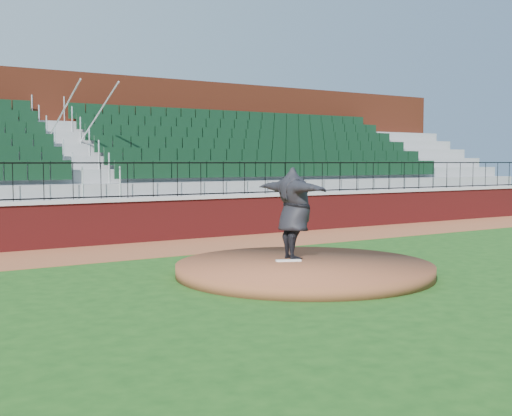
{
  "coord_description": "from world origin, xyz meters",
  "views": [
    {
      "loc": [
        -8.04,
        -10.8,
        2.33
      ],
      "look_at": [
        0.0,
        1.5,
        1.3
      ],
      "focal_mm": 46.37,
      "sensor_mm": 36.0,
      "label": 1
    }
  ],
  "objects": [
    {
      "name": "ground",
      "position": [
        0.0,
        0.0,
        0.0
      ],
      "size": [
        90.0,
        90.0,
        0.0
      ],
      "primitive_type": "plane",
      "color": "#1A4513",
      "rests_on": "ground"
    },
    {
      "name": "warning_track",
      "position": [
        0.0,
        5.4,
        0.01
      ],
      "size": [
        34.0,
        3.2,
        0.01
      ],
      "primitive_type": "cube",
      "color": "brown",
      "rests_on": "ground"
    },
    {
      "name": "field_wall",
      "position": [
        0.0,
        7.0,
        0.6
      ],
      "size": [
        34.0,
        0.35,
        1.2
      ],
      "primitive_type": "cube",
      "color": "maroon",
      "rests_on": "ground"
    },
    {
      "name": "wall_cap",
      "position": [
        0.0,
        7.0,
        1.25
      ],
      "size": [
        34.0,
        0.45,
        0.1
      ],
      "primitive_type": "cube",
      "color": "#B7B7B7",
      "rests_on": "field_wall"
    },
    {
      "name": "wall_railing",
      "position": [
        0.0,
        7.0,
        1.8
      ],
      "size": [
        34.0,
        0.05,
        1.0
      ],
      "primitive_type": null,
      "color": "black",
      "rests_on": "wall_cap"
    },
    {
      "name": "seating_stands",
      "position": [
        0.0,
        9.72,
        2.3
      ],
      "size": [
        34.0,
        5.1,
        4.6
      ],
      "primitive_type": null,
      "color": "gray",
      "rests_on": "ground"
    },
    {
      "name": "concourse_wall",
      "position": [
        0.0,
        12.52,
        2.75
      ],
      "size": [
        34.0,
        0.5,
        5.5
      ],
      "primitive_type": "cube",
      "color": "maroon",
      "rests_on": "ground"
    },
    {
      "name": "pitchers_mound",
      "position": [
        0.16,
        -0.07,
        0.12
      ],
      "size": [
        5.28,
        5.28,
        0.25
      ],
      "primitive_type": "cylinder",
      "color": "brown",
      "rests_on": "ground"
    },
    {
      "name": "pitching_rubber",
      "position": [
        0.02,
        0.29,
        0.27
      ],
      "size": [
        0.54,
        0.33,
        0.04
      ],
      "primitive_type": "cube",
      "rotation": [
        0.0,
        0.0,
        -0.41
      ],
      "color": "white",
      "rests_on": "pitchers_mound"
    },
    {
      "name": "pitcher",
      "position": [
        0.35,
        0.55,
        1.23
      ],
      "size": [
        0.75,
        2.44,
        1.96
      ],
      "primitive_type": "imported",
      "rotation": [
        0.0,
        0.0,
        1.53
      ],
      "color": "black",
      "rests_on": "pitchers_mound"
    }
  ]
}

